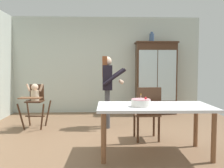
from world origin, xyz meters
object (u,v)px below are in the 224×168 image
object	(u,v)px
adult_person	(108,83)
dining_chair_far_side	(148,110)
china_cabinet	(156,78)
high_chair_with_toddler	(35,97)
ceramic_vase	(152,37)
dining_table	(154,111)
birthday_cake	(141,103)

from	to	relation	value
adult_person	dining_chair_far_side	xyz separation A→B (m)	(0.68, -1.01, -0.41)
china_cabinet	high_chair_with_toddler	xyz separation A→B (m)	(-2.92, -1.50, -0.35)
china_cabinet	ceramic_vase	distance (m)	1.11
china_cabinet	adult_person	xyz separation A→B (m)	(-1.37, -1.52, -0.03)
high_chair_with_toddler	dining_table	world-z (taller)	high_chair_with_toddler
china_cabinet	high_chair_with_toddler	bearing A→B (deg)	-152.82
ceramic_vase	birthday_cake	world-z (taller)	ceramic_vase
china_cabinet	high_chair_with_toddler	distance (m)	3.31
adult_person	high_chair_with_toddler	bearing A→B (deg)	89.09
dining_table	ceramic_vase	bearing A→B (deg)	79.65
dining_chair_far_side	china_cabinet	bearing A→B (deg)	-107.03
adult_person	birthday_cake	xyz separation A→B (m)	(0.45, -1.75, -0.17)
china_cabinet	dining_chair_far_side	bearing A→B (deg)	-105.19
china_cabinet	ceramic_vase	world-z (taller)	ceramic_vase
high_chair_with_toddler	dining_table	xyz separation A→B (m)	(2.22, -1.68, -0.00)
china_cabinet	dining_chair_far_side	xyz separation A→B (m)	(-0.69, -2.53, -0.44)
china_cabinet	high_chair_with_toddler	world-z (taller)	china_cabinet
dining_chair_far_side	adult_person	bearing A→B (deg)	-57.85
dining_table	birthday_cake	distance (m)	0.28
high_chair_with_toddler	dining_chair_far_side	bearing A→B (deg)	-21.78
ceramic_vase	dining_chair_far_side	world-z (taller)	ceramic_vase
ceramic_vase	high_chair_with_toddler	bearing A→B (deg)	-151.74
china_cabinet	ceramic_vase	bearing A→B (deg)	178.28
dining_table	dining_chair_far_side	world-z (taller)	dining_chair_far_side
ceramic_vase	dining_chair_far_side	xyz separation A→B (m)	(-0.56, -2.53, -1.55)
adult_person	china_cabinet	bearing A→B (deg)	-42.40
china_cabinet	ceramic_vase	size ratio (longest dim) A/B	7.36
ceramic_vase	dining_table	xyz separation A→B (m)	(-0.58, -3.18, -1.46)
high_chair_with_toddler	birthday_cake	bearing A→B (deg)	-38.63
china_cabinet	adult_person	bearing A→B (deg)	-132.05
high_chair_with_toddler	birthday_cake	world-z (taller)	high_chair_with_toddler
ceramic_vase	birthday_cake	size ratio (longest dim) A/B	0.96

